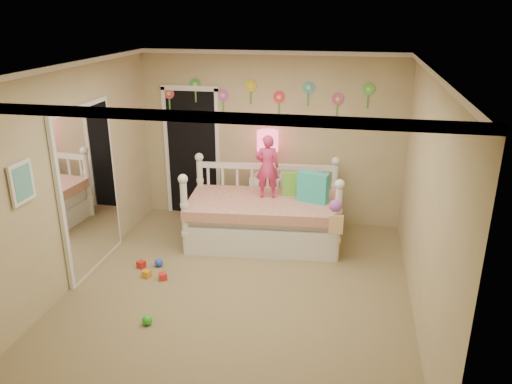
% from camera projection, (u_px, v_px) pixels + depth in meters
% --- Properties ---
extents(floor, '(4.00, 4.50, 0.01)m').
position_uv_depth(floor, '(238.00, 291.00, 5.93)').
color(floor, '#7F684C').
rests_on(floor, ground).
extents(ceiling, '(4.00, 4.50, 0.01)m').
position_uv_depth(ceiling, '(235.00, 68.00, 5.02)').
color(ceiling, white).
rests_on(ceiling, floor).
extents(back_wall, '(4.00, 0.01, 2.60)m').
position_uv_depth(back_wall, '(270.00, 139.00, 7.55)').
color(back_wall, tan).
rests_on(back_wall, floor).
extents(left_wall, '(0.01, 4.50, 2.60)m').
position_uv_depth(left_wall, '(71.00, 178.00, 5.84)').
color(left_wall, tan).
rests_on(left_wall, floor).
extents(right_wall, '(0.01, 4.50, 2.60)m').
position_uv_depth(right_wall, '(426.00, 202.00, 5.12)').
color(right_wall, tan).
rests_on(right_wall, floor).
extents(crown_molding, '(4.00, 4.50, 0.06)m').
position_uv_depth(crown_molding, '(235.00, 71.00, 5.04)').
color(crown_molding, white).
rests_on(crown_molding, ceiling).
extents(daybed, '(2.23, 1.34, 1.16)m').
position_uv_depth(daybed, '(263.00, 204.00, 7.00)').
color(daybed, white).
rests_on(daybed, floor).
extents(pillow_turquoise, '(0.44, 0.26, 0.42)m').
position_uv_depth(pillow_turquoise, '(313.00, 187.00, 6.83)').
color(pillow_turquoise, '#25A9BD').
rests_on(pillow_turquoise, daybed).
extents(pillow_lime, '(0.37, 0.18, 0.33)m').
position_uv_depth(pillow_lime, '(295.00, 184.00, 7.11)').
color(pillow_lime, '#6FC63C').
rests_on(pillow_lime, daybed).
extents(child, '(0.37, 0.28, 0.91)m').
position_uv_depth(child, '(267.00, 167.00, 6.90)').
color(child, '#E33370').
rests_on(child, daybed).
extents(nightstand, '(0.50, 0.41, 0.76)m').
position_uv_depth(nightstand, '(267.00, 199.00, 7.71)').
color(nightstand, white).
rests_on(nightstand, floor).
extents(table_lamp, '(0.32, 0.32, 0.70)m').
position_uv_depth(table_lamp, '(268.00, 147.00, 7.41)').
color(table_lamp, '#D81C59').
rests_on(table_lamp, nightstand).
extents(closet_doorway, '(0.90, 0.04, 2.07)m').
position_uv_depth(closet_doorway, '(192.00, 152.00, 7.85)').
color(closet_doorway, black).
rests_on(closet_doorway, back_wall).
extents(flower_decals, '(3.40, 0.02, 0.50)m').
position_uv_depth(flower_decals, '(265.00, 97.00, 7.33)').
color(flower_decals, '#B2668C').
rests_on(flower_decals, back_wall).
extents(mirror_closet, '(0.07, 1.30, 2.10)m').
position_uv_depth(mirror_closet, '(89.00, 189.00, 6.20)').
color(mirror_closet, white).
rests_on(mirror_closet, left_wall).
extents(wall_picture, '(0.05, 0.34, 0.42)m').
position_uv_depth(wall_picture, '(22.00, 182.00, 4.92)').
color(wall_picture, white).
rests_on(wall_picture, left_wall).
extents(hanging_bag, '(0.20, 0.16, 0.36)m').
position_uv_depth(hanging_bag, '(335.00, 218.00, 6.23)').
color(hanging_bag, beige).
rests_on(hanging_bag, daybed).
extents(toy_scatter, '(1.22, 1.50, 0.11)m').
position_uv_depth(toy_scatter, '(145.00, 286.00, 5.94)').
color(toy_scatter, '#996666').
rests_on(toy_scatter, floor).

